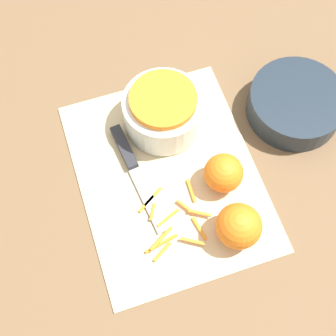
# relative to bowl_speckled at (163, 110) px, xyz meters

# --- Properties ---
(ground_plane) EXTENTS (4.00, 4.00, 0.00)m
(ground_plane) POSITION_rel_bowl_speckled_xyz_m (0.11, -0.03, -0.05)
(ground_plane) COLOR brown
(cutting_board) EXTENTS (0.41, 0.32, 0.01)m
(cutting_board) POSITION_rel_bowl_speckled_xyz_m (0.11, -0.03, -0.05)
(cutting_board) COLOR #CCB284
(cutting_board) RESTS_ON ground_plane
(bowl_speckled) EXTENTS (0.15, 0.15, 0.09)m
(bowl_speckled) POSITION_rel_bowl_speckled_xyz_m (0.00, 0.00, 0.00)
(bowl_speckled) COLOR silver
(bowl_speckled) RESTS_ON cutting_board
(bowl_dark) EXTENTS (0.18, 0.18, 0.06)m
(bowl_dark) POSITION_rel_bowl_speckled_xyz_m (0.05, 0.25, -0.02)
(bowl_dark) COLOR #1E2833
(bowl_dark) RESTS_ON ground_plane
(knife) EXTENTS (0.23, 0.05, 0.02)m
(knife) POSITION_rel_bowl_speckled_xyz_m (0.06, -0.09, -0.04)
(knife) COLOR #232328
(knife) RESTS_ON cutting_board
(orange_left) EXTENTS (0.08, 0.08, 0.08)m
(orange_left) POSITION_rel_bowl_speckled_xyz_m (0.25, 0.05, -0.00)
(orange_left) COLOR orange
(orange_left) RESTS_ON cutting_board
(orange_right) EXTENTS (0.07, 0.07, 0.07)m
(orange_right) POSITION_rel_bowl_speckled_xyz_m (0.15, 0.06, -0.01)
(orange_right) COLOR orange
(orange_right) RESTS_ON cutting_board
(peel_pile) EXTENTS (0.13, 0.13, 0.01)m
(peel_pile) POSITION_rel_bowl_speckled_xyz_m (0.20, -0.05, -0.04)
(peel_pile) COLOR orange
(peel_pile) RESTS_ON cutting_board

